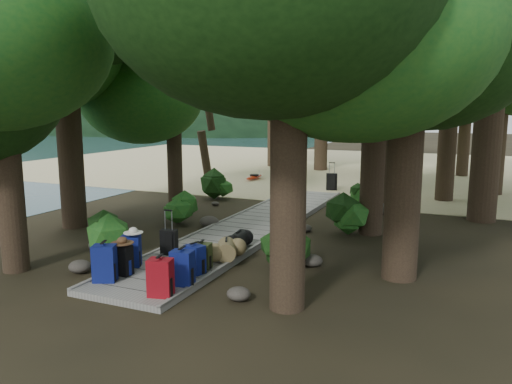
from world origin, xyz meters
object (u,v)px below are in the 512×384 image
at_px(duffel_right_black, 239,240).
at_px(sun_lounger, 402,182).
at_px(backpack_right_c, 195,258).
at_px(suitcase_on_boardwalk, 169,242).
at_px(duffel_right_khaki, 226,250).
at_px(backpack_right_d, 202,254).
at_px(backpack_right_b, 182,266).
at_px(lone_suitcase_on_sand, 332,182).
at_px(backpack_left_c, 131,249).
at_px(kayak, 254,176).
at_px(backpack_left_b, 122,258).
at_px(backpack_left_a, 104,261).
at_px(backpack_right_a, 160,276).

xyz_separation_m(duffel_right_black, sun_lounger, (2.31, 10.57, 0.03)).
bearing_deg(backpack_right_c, suitcase_on_boardwalk, 158.97).
bearing_deg(duffel_right_khaki, backpack_right_d, -130.06).
height_order(backpack_right_b, lone_suitcase_on_sand, backpack_right_b).
distance_m(backpack_right_b, backpack_right_c, 0.68).
height_order(lone_suitcase_on_sand, sun_lounger, lone_suitcase_on_sand).
relative_size(lone_suitcase_on_sand, sun_lounger, 0.33).
relative_size(backpack_left_c, sun_lounger, 0.35).
distance_m(duffel_right_khaki, kayak, 12.74).
distance_m(backpack_right_b, kayak, 14.38).
distance_m(backpack_left_b, sun_lounger, 13.63).
bearing_deg(backpack_right_d, sun_lounger, 69.38).
distance_m(backpack_left_a, backpack_right_b, 1.50).
xyz_separation_m(backpack_right_a, sun_lounger, (2.28, 13.79, -0.14)).
distance_m(backpack_right_a, backpack_right_d, 1.64).
distance_m(backpack_right_a, backpack_right_c, 1.29).
height_order(backpack_left_c, backpack_right_a, backpack_right_a).
height_order(backpack_left_b, backpack_left_c, backpack_left_c).
bearing_deg(duffel_right_black, backpack_left_b, -123.96).
bearing_deg(backpack_right_a, sun_lounger, 67.67).
relative_size(backpack_right_d, lone_suitcase_on_sand, 0.84).
xyz_separation_m(backpack_right_d, lone_suitcase_on_sand, (-0.27, 11.15, -0.05)).
xyz_separation_m(backpack_right_c, duffel_right_khaki, (0.15, 1.07, -0.11)).
distance_m(backpack_right_b, duffel_right_black, 2.60).
bearing_deg(backpack_right_d, backpack_left_a, -141.35).
distance_m(backpack_right_d, kayak, 13.36).
bearing_deg(sun_lounger, backpack_left_b, -118.54).
distance_m(duffel_right_khaki, lone_suitcase_on_sand, 10.43).
xyz_separation_m(backpack_right_c, lone_suitcase_on_sand, (-0.31, 11.49, -0.08)).
xyz_separation_m(backpack_right_d, kayak, (-4.37, 12.63, -0.23)).
bearing_deg(backpack_left_a, backpack_right_b, -7.06).
height_order(backpack_right_d, sun_lounger, backpack_right_d).
height_order(backpack_left_b, kayak, backpack_left_b).
bearing_deg(backpack_right_c, lone_suitcase_on_sand, 107.42).
height_order(backpack_right_d, suitcase_on_boardwalk, backpack_right_d).
bearing_deg(backpack_right_c, backpack_left_a, -124.70).
bearing_deg(duffel_right_khaki, backpack_right_b, -116.09).
distance_m(kayak, sun_lounger, 6.77).
height_order(backpack_left_c, backpack_right_c, backpack_left_c).
xyz_separation_m(duffel_right_khaki, lone_suitcase_on_sand, (-0.46, 10.42, 0.03)).
height_order(backpack_right_b, backpack_right_d, backpack_right_b).
relative_size(backpack_right_b, duffel_right_khaki, 1.15).
bearing_deg(backpack_left_c, duffel_right_khaki, 13.93).
bearing_deg(duffel_right_khaki, sun_lounger, 53.93).
xyz_separation_m(backpack_right_a, backpack_right_b, (0.05, 0.62, -0.01)).
height_order(backpack_left_b, backpack_right_a, backpack_right_a).
bearing_deg(backpack_right_a, backpack_right_d, 80.96).
xyz_separation_m(duffel_right_black, lone_suitcase_on_sand, (-0.35, 9.56, 0.05)).
distance_m(duffel_right_khaki, duffel_right_black, 0.86).
distance_m(backpack_left_c, backpack_right_d, 1.48).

